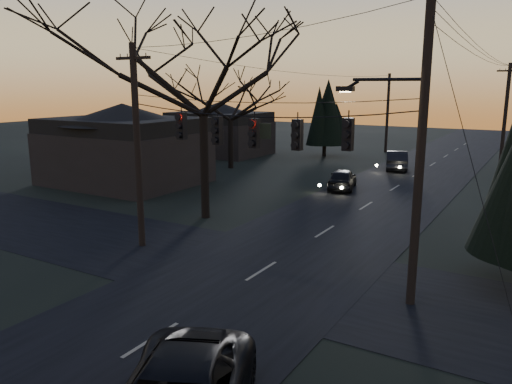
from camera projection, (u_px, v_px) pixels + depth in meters
The scene contains 14 objects.
main_road at pixel (354, 213), 27.07m from camera, with size 8.00×120.00×0.02m, color black.
cross_road at pixel (261, 271), 18.67m from camera, with size 60.00×7.00×0.02m, color black.
utility_pole_right at pixel (410, 304), 15.92m from camera, with size 5.00×0.30×10.00m, color black, non-canonical shape.
utility_pole_left at pixel (142, 246), 21.68m from camera, with size 1.80×0.30×8.50m, color black, non-canonical shape.
utility_pole_far_r at pixel (499, 173), 39.44m from camera, with size 1.80×0.30×8.50m, color black, non-canonical shape.
utility_pole_far_l at pixel (385, 152), 51.91m from camera, with size 0.30×0.30×8.00m, color black, non-canonical shape.
span_signal_assembly at pixel (256, 131), 17.70m from camera, with size 11.50×0.44×1.61m.
bare_tree_left at pixel (202, 73), 24.74m from camera, with size 10.16×10.16×10.64m.
bare_tree_dist at pixel (230, 101), 40.85m from camera, with size 6.95×6.95×7.97m.
evergreen_dist at pixel (325, 116), 48.08m from camera, with size 3.91×3.91×6.61m.
house_left_near at pixel (124, 144), 35.00m from camera, with size 10.00×8.00×5.60m.
house_left_far at pixel (220, 128), 49.98m from camera, with size 9.00×7.00×5.20m.
sedan_oncoming_a at pixel (342, 179), 33.25m from camera, with size 1.64×4.08×1.39m, color black.
sedan_oncoming_b at pixel (397, 160), 41.05m from camera, with size 1.64×4.69×1.55m, color black.
Camera 1 is at (8.86, -5.25, 6.83)m, focal length 35.00 mm.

